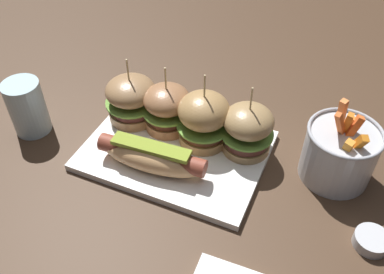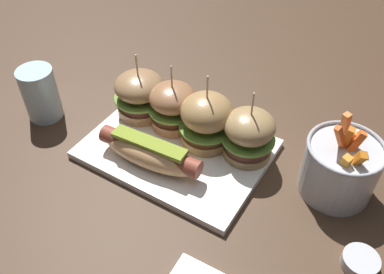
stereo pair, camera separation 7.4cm
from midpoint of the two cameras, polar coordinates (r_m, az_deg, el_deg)
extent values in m
plane|color=#422D1E|center=(0.79, 0.65, -2.11)|extent=(3.00, 3.00, 0.00)
cube|color=white|center=(0.79, 0.66, -1.75)|extent=(0.33, 0.24, 0.01)
ellipsoid|color=tan|center=(0.74, -2.89, -2.37)|extent=(0.19, 0.07, 0.05)
cylinder|color=brown|center=(0.73, -2.90, -2.02)|extent=(0.20, 0.04, 0.03)
cube|color=olive|center=(0.72, -2.95, -0.97)|extent=(0.14, 0.04, 0.01)
cylinder|color=#936D48|center=(0.85, -4.43, 3.84)|extent=(0.09, 0.09, 0.02)
cylinder|color=#4E2725|center=(0.84, -4.50, 4.81)|extent=(0.09, 0.09, 0.02)
cylinder|color=#6B9E3D|center=(0.84, -4.53, 5.36)|extent=(0.10, 0.10, 0.00)
ellipsoid|color=#936D48|center=(0.82, -4.64, 6.84)|extent=(0.10, 0.10, 0.05)
cylinder|color=tan|center=(0.80, -4.80, 9.15)|extent=(0.00, 0.00, 0.06)
cylinder|color=#926341|center=(0.82, 0.03, 2.21)|extent=(0.09, 0.09, 0.02)
cylinder|color=#401E15|center=(0.81, 0.03, 3.21)|extent=(0.08, 0.08, 0.02)
cylinder|color=#6B9E3D|center=(0.80, 0.03, 3.77)|extent=(0.09, 0.09, 0.00)
ellipsoid|color=#926341|center=(0.79, 0.03, 5.28)|extent=(0.09, 0.09, 0.05)
cylinder|color=tan|center=(0.76, 0.03, 7.64)|extent=(0.00, 0.00, 0.06)
cylinder|color=#A27B4B|center=(0.79, 4.59, -0.09)|extent=(0.09, 0.09, 0.02)
cylinder|color=#512C1B|center=(0.78, 4.66, 0.85)|extent=(0.09, 0.09, 0.02)
cylinder|color=#609338|center=(0.77, 4.70, 1.40)|extent=(0.10, 0.10, 0.00)
ellipsoid|color=#A27B4B|center=(0.75, 4.85, 3.32)|extent=(0.09, 0.09, 0.06)
cylinder|color=tan|center=(0.72, 5.07, 6.17)|extent=(0.00, 0.00, 0.06)
cylinder|color=#99794E|center=(0.78, 10.19, -1.87)|extent=(0.09, 0.09, 0.02)
cylinder|color=#592E27|center=(0.76, 10.35, -0.93)|extent=(0.08, 0.08, 0.02)
cylinder|color=#609338|center=(0.76, 10.46, -0.30)|extent=(0.10, 0.10, 0.00)
ellipsoid|color=#99794E|center=(0.74, 10.74, 1.33)|extent=(0.09, 0.09, 0.05)
cylinder|color=tan|center=(0.71, 11.18, 3.84)|extent=(0.00, 0.00, 0.06)
cylinder|color=#B7BABF|center=(0.75, 22.11, -4.24)|extent=(0.12, 0.12, 0.10)
torus|color=#A8AAB2|center=(0.72, 23.18, -1.43)|extent=(0.13, 0.13, 0.01)
cube|color=orange|center=(0.74, 22.67, 0.30)|extent=(0.02, 0.03, 0.09)
cube|color=orange|center=(0.73, 23.26, -1.77)|extent=(0.03, 0.03, 0.07)
cube|color=orange|center=(0.71, 23.90, -3.41)|extent=(0.04, 0.03, 0.07)
cube|color=orange|center=(0.71, 22.57, -0.98)|extent=(0.03, 0.04, 0.09)
cube|color=orange|center=(0.72, 23.45, -1.74)|extent=(0.04, 0.03, 0.08)
cube|color=orange|center=(0.72, 22.95, -0.99)|extent=(0.02, 0.03, 0.08)
cube|color=orange|center=(0.70, 22.78, -3.98)|extent=(0.02, 0.03, 0.06)
cylinder|color=#B7BABF|center=(0.70, 24.86, -15.32)|extent=(0.05, 0.05, 0.02)
cylinder|color=tan|center=(0.70, 25.00, -15.07)|extent=(0.04, 0.04, 0.00)
cylinder|color=silver|center=(0.88, -17.66, 5.52)|extent=(0.07, 0.07, 0.11)
camera|label=1|loc=(0.04, -87.13, 2.71)|focal=39.25mm
camera|label=2|loc=(0.04, 92.87, -2.71)|focal=39.25mm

